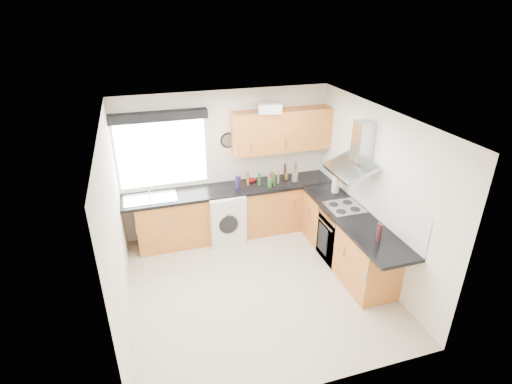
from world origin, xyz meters
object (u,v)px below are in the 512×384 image
object	(u,v)px
extractor_hood	(356,154)
washing_machine	(224,216)
oven	(341,235)
upper_cabinets	(282,130)

from	to	relation	value
extractor_hood	washing_machine	bearing A→B (deg)	147.85
oven	upper_cabinets	bearing A→B (deg)	112.54
upper_cabinets	extractor_hood	bearing A→B (deg)	-63.87
extractor_hood	washing_machine	distance (m)	2.46
upper_cabinets	washing_machine	size ratio (longest dim) A/B	1.92
oven	extractor_hood	world-z (taller)	extractor_hood
upper_cabinets	washing_machine	xyz separation A→B (m)	(-1.10, -0.23, -1.36)
washing_machine	upper_cabinets	bearing A→B (deg)	5.98
washing_machine	oven	bearing A→B (deg)	-39.27
extractor_hood	upper_cabinets	bearing A→B (deg)	116.13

